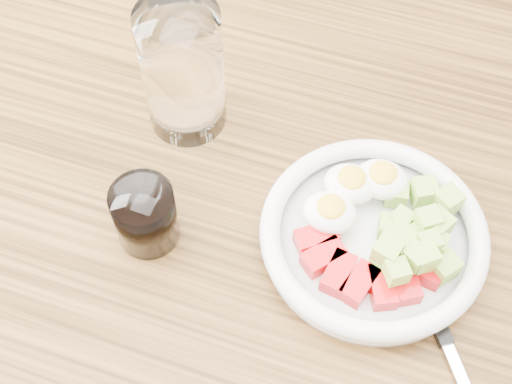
% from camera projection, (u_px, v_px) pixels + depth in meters
% --- Properties ---
extents(dining_table, '(1.50, 0.90, 0.77)m').
position_uv_depth(dining_table, '(261.00, 261.00, 0.84)').
color(dining_table, brown).
rests_on(dining_table, ground).
extents(bowl, '(0.23, 0.23, 0.06)m').
position_uv_depth(bowl, '(374.00, 233.00, 0.72)').
color(bowl, silver).
rests_on(bowl, dining_table).
extents(fork, '(0.13, 0.19, 0.01)m').
position_uv_depth(fork, '(438.00, 324.00, 0.68)').
color(fork, black).
rests_on(fork, dining_table).
extents(water_glass, '(0.09, 0.09, 0.16)m').
position_uv_depth(water_glass, '(183.00, 71.00, 0.76)').
color(water_glass, white).
rests_on(water_glass, dining_table).
extents(coffee_glass, '(0.06, 0.06, 0.07)m').
position_uv_depth(coffee_glass, '(145.00, 216.00, 0.71)').
color(coffee_glass, white).
rests_on(coffee_glass, dining_table).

